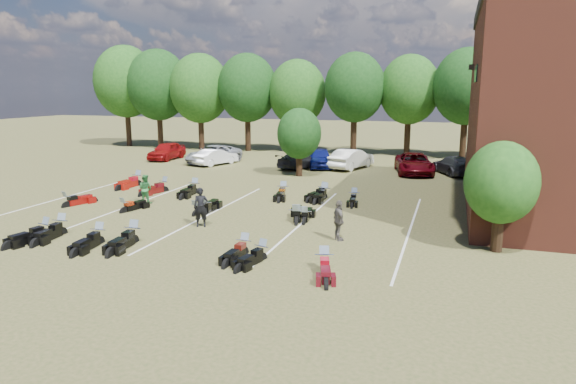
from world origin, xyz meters
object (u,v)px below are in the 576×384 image
at_px(car_4, 320,158).
at_px(motorcycle_14, 164,192).
at_px(person_black, 201,207).
at_px(person_grey, 339,221).
at_px(motorcycle_7, 67,207).
at_px(car_0, 167,151).
at_px(person_green, 145,189).
at_px(motorcycle_3, 134,243).
at_px(motorcycle_0, 62,235).

xyz_separation_m(car_4, motorcycle_14, (-6.78, -12.59, -0.78)).
bearing_deg(person_black, person_grey, -24.69).
bearing_deg(motorcycle_7, car_0, -56.69).
distance_m(car_4, person_green, 16.88).
bearing_deg(motorcycle_14, car_0, 137.12).
bearing_deg(car_4, person_grey, -90.83).
bearing_deg(motorcycle_7, person_green, -130.32).
distance_m(car_4, motorcycle_14, 14.32).
relative_size(person_grey, motorcycle_3, 0.72).
relative_size(car_0, motorcycle_14, 1.97).
distance_m(car_4, person_grey, 20.30).
distance_m(motorcycle_0, motorcycle_14, 9.82).
bearing_deg(motorcycle_0, motorcycle_14, 87.96).
bearing_deg(motorcycle_0, person_green, 83.35).
xyz_separation_m(person_black, motorcycle_3, (-1.49, -3.21, -0.92)).
distance_m(person_black, person_grey, 6.54).
height_order(person_black, person_green, person_black).
bearing_deg(person_green, car_4, -110.53).
bearing_deg(motorcycle_0, person_grey, 7.17).
distance_m(car_4, motorcycle_7, 20.31).
relative_size(car_4, motorcycle_3, 1.88).
height_order(person_black, motorcycle_3, person_black).
xyz_separation_m(car_0, car_4, (14.28, -0.27, -0.01)).
distance_m(person_grey, motorcycle_3, 8.62).
height_order(car_4, motorcycle_3, car_4).
xyz_separation_m(person_grey, motorcycle_3, (-8.03, -3.02, -0.87)).
xyz_separation_m(person_grey, motorcycle_7, (-15.33, 1.53, -0.87)).
bearing_deg(car_4, motorcycle_7, -135.45).
height_order(car_0, motorcycle_0, car_0).
bearing_deg(motorcycle_3, motorcycle_7, 142.48).
bearing_deg(person_grey, motorcycle_0, 71.11).
distance_m(car_0, motorcycle_7, 18.82).
bearing_deg(car_0, car_4, -3.06).
bearing_deg(motorcycle_7, person_black, -170.03).
height_order(car_0, person_black, person_black).
height_order(person_grey, motorcycle_7, person_grey).
height_order(car_4, person_grey, person_grey).
bearing_deg(motorcycle_7, motorcycle_0, 147.30).
height_order(person_grey, motorcycle_0, person_grey).
bearing_deg(person_green, person_black, 146.68).
bearing_deg(motorcycle_3, person_green, 113.74).
xyz_separation_m(person_grey, motorcycle_14, (-12.58, 6.86, -0.87)).
xyz_separation_m(motorcycle_3, motorcycle_7, (-7.30, 4.55, 0.00)).
distance_m(car_4, motorcycle_3, 22.59).
relative_size(motorcycle_0, motorcycle_14, 1.02).
relative_size(car_0, person_grey, 2.65).
distance_m(motorcycle_0, motorcycle_3, 3.74).
distance_m(person_black, motorcycle_7, 8.94).
xyz_separation_m(person_black, motorcycle_0, (-5.22, -3.12, -0.92)).
height_order(person_black, person_grey, person_black).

